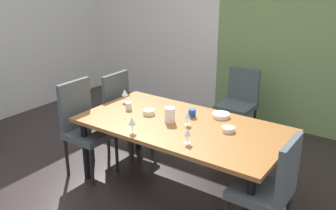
% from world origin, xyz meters
% --- Properties ---
extents(ground_plane, '(5.95, 5.24, 0.02)m').
position_xyz_m(ground_plane, '(0.00, 0.00, -0.01)').
color(ground_plane, black).
extents(back_panel_interior, '(2.58, 0.10, 2.54)m').
position_xyz_m(back_panel_interior, '(-1.69, 2.57, 1.27)').
color(back_panel_interior, silver).
rests_on(back_panel_interior, ground_plane).
extents(dining_table, '(2.04, 1.07, 0.71)m').
position_xyz_m(dining_table, '(0.33, 0.42, 0.64)').
color(dining_table, brown).
rests_on(dining_table, ground_plane).
extents(chair_left_near, '(0.45, 0.44, 1.03)m').
position_xyz_m(chair_left_near, '(-0.71, 0.10, 0.57)').
color(chair_left_near, '#434C4D').
rests_on(chair_left_near, ground_plane).
extents(chair_left_far, '(0.45, 0.44, 0.96)m').
position_xyz_m(chair_left_far, '(-0.71, 0.74, 0.54)').
color(chair_left_far, '#434C4D').
rests_on(chair_left_far, ground_plane).
extents(chair_head_far, '(0.44, 0.45, 0.93)m').
position_xyz_m(chair_head_far, '(0.29, 1.84, 0.53)').
color(chair_head_far, '#434C4D').
rests_on(chair_head_far, ground_plane).
extents(chair_right_near, '(0.44, 0.44, 0.97)m').
position_xyz_m(chair_right_near, '(1.36, 0.10, 0.55)').
color(chair_right_near, '#434C4D').
rests_on(chair_right_near, ground_plane).
extents(wine_glass_east, '(0.07, 0.07, 0.14)m').
position_xyz_m(wine_glass_east, '(0.60, 0.09, 0.81)').
color(wine_glass_east, silver).
rests_on(wine_glass_east, dining_table).
extents(wine_glass_west, '(0.07, 0.07, 0.15)m').
position_xyz_m(wine_glass_west, '(0.06, -0.01, 0.82)').
color(wine_glass_west, silver).
rests_on(wine_glass_west, dining_table).
extents(wine_glass_near_shelf, '(0.07, 0.07, 0.15)m').
position_xyz_m(wine_glass_near_shelf, '(-0.55, 0.59, 0.82)').
color(wine_glass_near_shelf, silver).
rests_on(wine_glass_near_shelf, dining_table).
extents(wine_glass_right, '(0.06, 0.06, 0.13)m').
position_xyz_m(wine_glass_right, '(0.38, 0.43, 0.81)').
color(wine_glass_right, silver).
rests_on(wine_glass_right, dining_table).
extents(serving_bowl_center, '(0.18, 0.18, 0.04)m').
position_xyz_m(serving_bowl_center, '(0.56, 0.80, 0.73)').
color(serving_bowl_center, '#F6ECC9').
rests_on(serving_bowl_center, dining_table).
extents(serving_bowl_north, '(0.12, 0.12, 0.04)m').
position_xyz_m(serving_bowl_north, '(0.78, 0.52, 0.73)').
color(serving_bowl_north, '#ECE3C7').
rests_on(serving_bowl_north, dining_table).
extents(serving_bowl_south, '(0.12, 0.12, 0.05)m').
position_xyz_m(serving_bowl_south, '(-0.09, 0.44, 0.73)').
color(serving_bowl_south, '#E7EBCC').
rests_on(serving_bowl_south, dining_table).
extents(cup_left, '(0.08, 0.08, 0.08)m').
position_xyz_m(cup_left, '(0.31, 0.64, 0.75)').
color(cup_left, '#1748A0').
rests_on(cup_left, dining_table).
extents(cup_corner, '(0.07, 0.07, 0.08)m').
position_xyz_m(cup_corner, '(-0.35, 0.43, 0.75)').
color(cup_corner, silver).
rests_on(cup_corner, dining_table).
extents(pitcher_front, '(0.12, 0.10, 0.15)m').
position_xyz_m(pitcher_front, '(0.20, 0.40, 0.78)').
color(pitcher_front, white).
rests_on(pitcher_front, dining_table).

